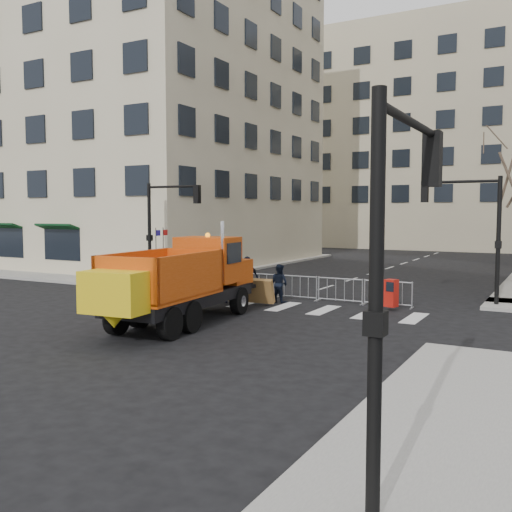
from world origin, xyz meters
The scene contains 15 objects.
ground centered at (0.00, 0.00, 0.00)m, with size 120.00×120.00×0.00m, color black.
sidewalk_back centered at (0.00, 8.50, 0.07)m, with size 64.00×5.00×0.15m, color gray.
sidewalk_near_right centered at (9.00, -6.00, 0.07)m, with size 3.00×14.00×0.15m, color gray.
building_left centered at (-20.00, 20.00, 13.00)m, with size 24.00×22.00×26.00m, color #C3B694.
building_far centered at (0.00, 52.00, 12.00)m, with size 30.00×18.00×24.00m, color #C0B493.
traffic_light_left centered at (-8.00, 7.50, 2.70)m, with size 0.18×0.18×5.40m, color black.
traffic_light_right centered at (8.50, 9.50, 2.70)m, with size 0.18×0.18×5.40m, color black.
traffic_light_near centered at (9.00, -9.00, 2.70)m, with size 0.18×0.18×5.40m, color black.
crowd_barriers centered at (-0.75, 7.60, 0.55)m, with size 12.60×0.60×1.10m, color #9EA0A5, non-canonical shape.
plow_truck centered at (-0.80, 0.35, 1.60)m, with size 3.42×9.47×3.61m.
cop_a centered at (-2.11, 5.14, 0.99)m, with size 0.72×0.47×1.98m, color black.
cop_b centered at (0.03, 6.45, 0.84)m, with size 0.81×0.63×1.68m, color black.
cop_c centered at (-1.40, 6.19, 0.99)m, with size 1.16×0.48×1.97m, color black.
worker centered at (-5.39, 9.57, 1.15)m, with size 1.29×0.74×1.99m, color yellow.
newspaper_box centered at (4.87, 6.76, 0.70)m, with size 0.45×0.40×1.10m, color #A6140C.
Camera 1 is at (11.00, -15.65, 3.94)m, focal length 40.00 mm.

